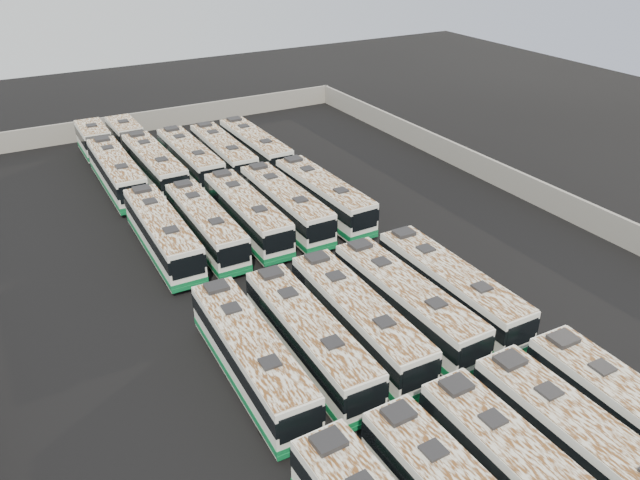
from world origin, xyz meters
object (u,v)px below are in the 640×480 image
(bus_midfront_right, at_px, (406,302))
(bus_midback_far_left, at_px, (162,233))
(bus_back_far_right, at_px, (255,148))
(bus_back_left, at_px, (144,155))
(bus_midback_far_right, at_px, (323,196))
(bus_back_right, at_px, (223,154))
(bus_midfront_far_left, at_px, (251,356))
(bus_midfront_far_right, at_px, (450,287))
(bus_back_far_left, at_px, (109,161))
(bus_midback_left, at_px, (206,225))
(bus_midback_right, at_px, (285,204))
(bus_midfront_center, at_px, (358,319))
(bus_midfront_left, at_px, (309,338))
(bus_midback_center, at_px, (247,213))
(bus_back_center, at_px, (190,159))
(bus_front_right, at_px, (591,454))

(bus_midfront_right, bearing_deg, bus_midback_far_left, 121.54)
(bus_midfront_right, distance_m, bus_back_far_right, 29.15)
(bus_midfront_right, bearing_deg, bus_back_left, 100.99)
(bus_midback_far_right, bearing_deg, bus_back_right, 103.37)
(bus_midfront_far_left, height_order, bus_midfront_far_right, bus_midfront_far_right)
(bus_midback_far_right, bearing_deg, bus_back_far_left, 127.58)
(bus_midback_left, xyz_separation_m, bus_midback_far_right, (10.13, 0.19, 0.05))
(bus_back_far_right, bearing_deg, bus_midfront_far_right, -89.94)
(bus_midfront_right, distance_m, bus_midback_far_right, 16.14)
(bus_midback_right, bearing_deg, bus_back_far_left, 121.20)
(bus_midfront_center, distance_m, bus_back_right, 29.16)
(bus_midfront_left, distance_m, bus_midback_far_right, 18.86)
(bus_midback_right, bearing_deg, bus_midback_center, 179.54)
(bus_midback_right, relative_size, bus_back_far_right, 1.00)
(bus_midfront_far_left, xyz_separation_m, bus_midback_center, (6.68, 15.90, 0.00))
(bus_midfront_left, xyz_separation_m, bus_back_far_right, (9.89, 29.16, 0.01))
(bus_back_right, bearing_deg, bus_midfront_right, -88.81)
(bus_midback_far_left, distance_m, bus_back_right, 16.46)
(bus_midback_center, height_order, bus_back_left, bus_back_left)
(bus_midfront_right, height_order, bus_back_far_left, bus_back_far_left)
(bus_back_center, bearing_deg, bus_back_left, 137.08)
(bus_front_right, xyz_separation_m, bus_midfront_right, (0.04, 13.33, -0.02))
(bus_midback_right, distance_m, bus_back_far_left, 19.26)
(bus_midback_center, height_order, bus_back_center, bus_back_center)
(bus_midfront_center, distance_m, bus_back_far_left, 33.02)
(bus_midfront_far_left, xyz_separation_m, bus_back_far_left, (0.05, 32.37, 0.04))
(bus_midfront_left, distance_m, bus_back_right, 29.84)
(bus_back_left, relative_size, bus_back_right, 1.58)
(bus_midback_far_right, bearing_deg, bus_midback_left, 179.72)
(bus_midback_far_left, bearing_deg, bus_midfront_right, -56.84)
(bus_midfront_left, relative_size, bus_midback_far_left, 0.99)
(bus_midback_far_left, xyz_separation_m, bus_midback_center, (6.60, 0.09, -0.02))
(bus_midfront_right, bearing_deg, bus_midfront_far_left, 179.64)
(bus_midback_left, height_order, bus_back_left, bus_back_left)
(bus_back_far_left, xyz_separation_m, bus_back_center, (6.70, -3.18, -0.03))
(bus_midfront_far_left, xyz_separation_m, bus_midfront_left, (3.39, -0.13, -0.00))
(bus_back_center, bearing_deg, bus_back_far_right, -1.79)
(bus_midback_right, bearing_deg, bus_back_far_right, 76.09)
(bus_midfront_left, distance_m, bus_back_far_right, 30.79)
(bus_back_far_right, bearing_deg, bus_back_left, 161.43)
(bus_midfront_far_right, distance_m, bus_back_right, 29.12)
(bus_midfront_far_left, height_order, bus_back_far_right, bus_back_far_right)
(bus_midback_far_right, xyz_separation_m, bus_back_right, (-3.45, 13.14, -0.03))
(bus_midback_center, height_order, bus_back_far_left, bus_back_far_left)
(bus_front_right, bearing_deg, bus_midback_center, 96.13)
(bus_midfront_right, distance_m, bus_midback_left, 16.99)
(bus_midfront_left, height_order, bus_midback_right, bus_midback_right)
(bus_midback_far_left, bearing_deg, bus_back_far_right, 45.96)
(bus_midfront_left, bearing_deg, bus_back_center, 84.71)
(bus_midback_left, relative_size, bus_midback_center, 0.98)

